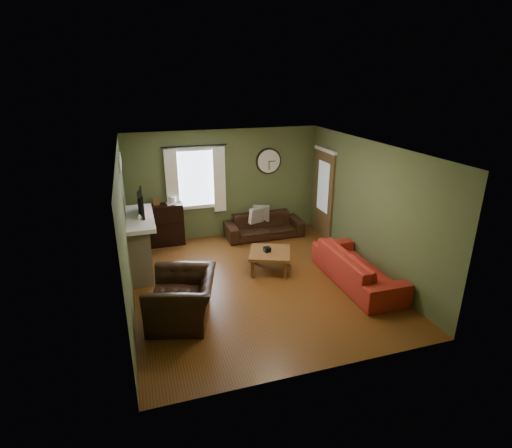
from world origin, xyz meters
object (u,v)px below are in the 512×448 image
object	(u,v)px
armchair	(182,298)
coffee_table	(270,261)
sofa_brown	(264,226)
sofa_red	(357,267)
bookshelf	(165,225)

from	to	relation	value
armchair	coffee_table	size ratio (longest dim) A/B	1.49
armchair	coffee_table	distance (m)	2.27
sofa_brown	sofa_red	bearing A→B (deg)	-71.13
bookshelf	sofa_red	distance (m)	4.45
coffee_table	sofa_brown	bearing A→B (deg)	75.05
sofa_brown	armchair	size ratio (longest dim) A/B	1.60
armchair	sofa_red	bearing A→B (deg)	110.01
bookshelf	coffee_table	xyz separation A→B (m)	(1.87, -2.01, -0.28)
armchair	coffee_table	world-z (taller)	armchair
bookshelf	armchair	bearing A→B (deg)	-90.80
sofa_red	armchair	size ratio (longest dim) A/B	1.87
armchair	bookshelf	bearing A→B (deg)	-165.00
bookshelf	armchair	xyz separation A→B (m)	(-0.04, -3.22, -0.11)
bookshelf	coffee_table	distance (m)	2.76
coffee_table	armchair	bearing A→B (deg)	-147.67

